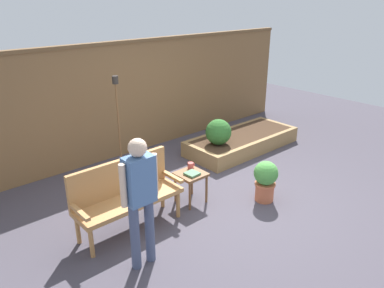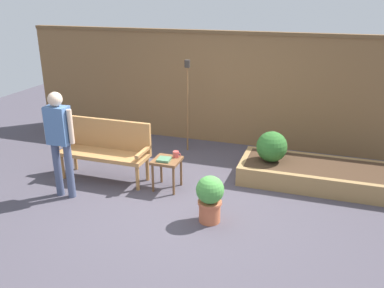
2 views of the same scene
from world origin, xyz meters
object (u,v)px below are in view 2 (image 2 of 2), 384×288
at_px(cup_on_table, 176,154).
at_px(tiki_torch, 187,90).
at_px(person_by_bench, 59,136).
at_px(side_table, 167,164).
at_px(potted_boxwood, 210,197).
at_px(garden_bench, 106,145).
at_px(shrub_near_bench, 272,147).
at_px(book_on_table, 164,159).

height_order(cup_on_table, tiki_torch, tiki_torch).
relative_size(tiki_torch, person_by_bench, 1.09).
xyz_separation_m(side_table, cup_on_table, (0.10, 0.12, 0.13)).
distance_m(potted_boxwood, person_by_bench, 2.27).
height_order(side_table, tiki_torch, tiki_torch).
bearing_deg(tiki_torch, person_by_bench, -115.78).
height_order(garden_bench, side_table, garden_bench).
bearing_deg(shrub_near_bench, book_on_table, -148.01).
bearing_deg(garden_bench, potted_boxwood, -22.19).
bearing_deg(garden_bench, cup_on_table, 1.63).
height_order(cup_on_table, shrub_near_bench, shrub_near_bench).
xyz_separation_m(cup_on_table, book_on_table, (-0.12, -0.17, -0.03)).
height_order(potted_boxwood, tiki_torch, tiki_torch).
bearing_deg(person_by_bench, shrub_near_bench, 29.18).
bearing_deg(shrub_near_bench, person_by_bench, -150.82).
bearing_deg(potted_boxwood, side_table, 141.05).
height_order(side_table, potted_boxwood, potted_boxwood).
relative_size(garden_bench, side_table, 3.00).
distance_m(shrub_near_bench, tiki_torch, 1.92).
xyz_separation_m(side_table, book_on_table, (-0.02, -0.05, 0.10)).
distance_m(cup_on_table, potted_boxwood, 1.14).
distance_m(cup_on_table, person_by_bench, 1.69).
distance_m(garden_bench, book_on_table, 1.05).
xyz_separation_m(tiki_torch, person_by_bench, (-1.11, -2.29, -0.23)).
distance_m(side_table, potted_boxwood, 1.12).
bearing_deg(garden_bench, side_table, -4.64).
bearing_deg(book_on_table, tiki_torch, 92.97).
relative_size(side_table, tiki_torch, 0.28).
relative_size(cup_on_table, book_on_table, 0.68).
relative_size(potted_boxwood, person_by_bench, 0.41).
xyz_separation_m(cup_on_table, tiki_torch, (-0.32, 1.49, 0.64)).
relative_size(book_on_table, shrub_near_bench, 0.39).
height_order(book_on_table, tiki_torch, tiki_torch).
relative_size(potted_boxwood, tiki_torch, 0.37).
bearing_deg(tiki_torch, side_table, -82.16).
xyz_separation_m(side_table, potted_boxwood, (0.87, -0.70, -0.04)).
xyz_separation_m(garden_bench, shrub_near_bench, (2.50, 0.77, -0.00)).
xyz_separation_m(side_table, shrub_near_bench, (1.43, 0.86, 0.14)).
bearing_deg(person_by_bench, side_table, 27.29).
distance_m(potted_boxwood, shrub_near_bench, 1.67).
bearing_deg(tiki_torch, garden_bench, -119.05).
relative_size(shrub_near_bench, person_by_bench, 0.31).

